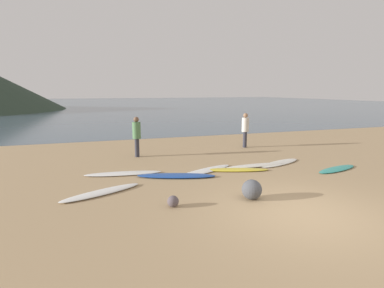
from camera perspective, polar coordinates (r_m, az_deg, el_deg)
ground_plane at (r=16.62m, az=-1.96°, el=-0.42°), size 120.00×120.00×0.20m
ocean_water at (r=68.42m, az=-14.96°, el=7.23°), size 140.00×100.00×0.01m
surfboard_0 at (r=9.16m, az=-16.52°, el=-8.64°), size 2.42×1.45×0.08m
surfboard_1 at (r=10.98m, az=-12.72°, el=-5.39°), size 2.70×0.90×0.07m
surfboard_2 at (r=10.41m, az=-2.95°, el=-5.92°), size 2.71×1.43×0.10m
surfboard_3 at (r=11.10m, az=2.47°, el=-5.00°), size 2.58×1.55×0.06m
surfboard_4 at (r=11.31m, az=8.03°, el=-4.78°), size 2.51×1.22×0.08m
surfboard_5 at (r=12.04m, az=11.93°, el=-3.94°), size 2.63×0.47×0.09m
surfboard_6 at (r=12.77m, az=16.08°, el=-3.40°), size 2.34×1.38×0.06m
surfboard_7 at (r=12.54m, az=25.46°, el=-4.23°), size 2.16×1.06×0.06m
person_0 at (r=15.82m, az=9.91°, el=3.09°), size 0.36×0.36×1.77m
person_1 at (r=13.56m, az=-10.30°, el=1.96°), size 0.36×0.36×1.77m
beach_rock_near at (r=8.44m, az=11.11°, el=-8.35°), size 0.54×0.54×0.54m
beach_rock_far at (r=7.83m, az=-3.56°, el=-10.63°), size 0.29×0.29×0.29m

